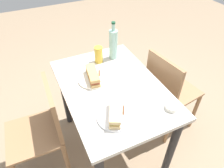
# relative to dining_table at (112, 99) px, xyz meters

# --- Properties ---
(ground_plane) EXTENTS (8.00, 8.00, 0.00)m
(ground_plane) POSITION_rel_dining_table_xyz_m (0.00, 0.00, -0.62)
(ground_plane) COLOR #8C755B
(dining_table) EXTENTS (1.02, 0.71, 0.75)m
(dining_table) POSITION_rel_dining_table_xyz_m (0.00, 0.00, 0.00)
(dining_table) COLOR beige
(dining_table) RESTS_ON ground
(chair_far) EXTENTS (0.45, 0.45, 0.88)m
(chair_far) POSITION_rel_dining_table_xyz_m (0.01, 0.55, -0.11)
(chair_far) COLOR #936B47
(chair_far) RESTS_ON ground
(chair_near) EXTENTS (0.41, 0.41, 0.88)m
(chair_near) POSITION_rel_dining_table_xyz_m (-0.04, -0.55, -0.11)
(chair_near) COLOR #936B47
(chair_near) RESTS_ON ground
(plate_near) EXTENTS (0.23, 0.23, 0.01)m
(plate_near) POSITION_rel_dining_table_xyz_m (0.29, -0.11, 0.14)
(plate_near) COLOR white
(plate_near) RESTS_ON dining_table
(baguette_sandwich_near) EXTENTS (0.22, 0.15, 0.07)m
(baguette_sandwich_near) POSITION_rel_dining_table_xyz_m (0.29, -0.11, 0.19)
(baguette_sandwich_near) COLOR #DBB77A
(baguette_sandwich_near) RESTS_ON plate_near
(knife_near) EXTENTS (0.16, 0.10, 0.01)m
(knife_near) POSITION_rel_dining_table_xyz_m (0.30, -0.06, 0.15)
(knife_near) COLOR silver
(knife_near) RESTS_ON plate_near
(plate_far) EXTENTS (0.23, 0.23, 0.01)m
(plate_far) POSITION_rel_dining_table_xyz_m (-0.12, -0.10, 0.14)
(plate_far) COLOR silver
(plate_far) RESTS_ON dining_table
(baguette_sandwich_far) EXTENTS (0.23, 0.10, 0.07)m
(baguette_sandwich_far) POSITION_rel_dining_table_xyz_m (-0.12, -0.10, 0.19)
(baguette_sandwich_far) COLOR tan
(baguette_sandwich_far) RESTS_ON plate_far
(knife_far) EXTENTS (0.17, 0.07, 0.01)m
(knife_far) POSITION_rel_dining_table_xyz_m (-0.13, -0.05, 0.15)
(knife_far) COLOR silver
(knife_far) RESTS_ON plate_far
(water_bottle) EXTENTS (0.07, 0.07, 0.33)m
(water_bottle) POSITION_rel_dining_table_xyz_m (-0.34, 0.17, 0.27)
(water_bottle) COLOR #99C6B7
(water_bottle) RESTS_ON dining_table
(beer_glass) EXTENTS (0.07, 0.07, 0.14)m
(beer_glass) POSITION_rel_dining_table_xyz_m (-0.34, 0.03, 0.21)
(beer_glass) COLOR gold
(beer_glass) RESTS_ON dining_table
(olive_bowl) EXTENTS (0.09, 0.09, 0.03)m
(olive_bowl) POSITION_rel_dining_table_xyz_m (0.37, 0.26, 0.15)
(olive_bowl) COLOR silver
(olive_bowl) RESTS_ON dining_table
(paper_napkin) EXTENTS (0.18, 0.18, 0.00)m
(paper_napkin) POSITION_rel_dining_table_xyz_m (-0.34, -0.24, 0.14)
(paper_napkin) COLOR white
(paper_napkin) RESTS_ON dining_table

